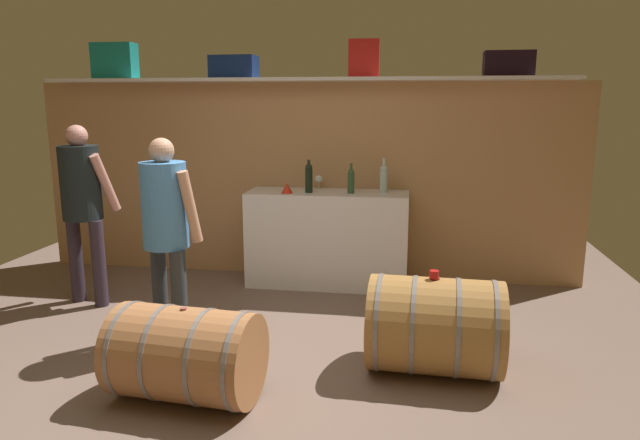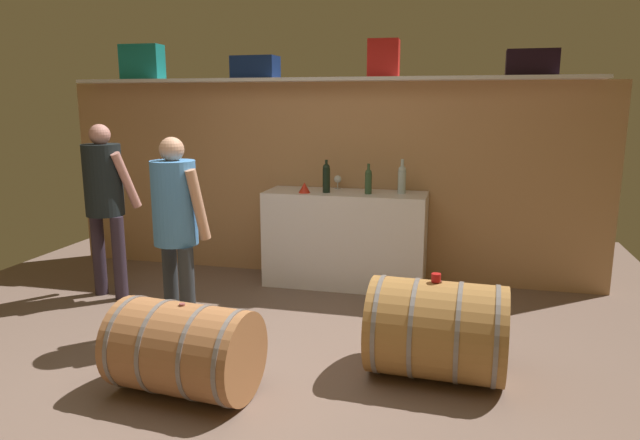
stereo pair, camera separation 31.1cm
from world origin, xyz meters
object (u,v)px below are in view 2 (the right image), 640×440
(wine_barrel_near, at_px, (437,330))
(visitor_tasting, at_px, (105,193))
(wine_glass, at_px, (338,180))
(tasting_cup, at_px, (436,278))
(toolcase_black, at_px, (532,63))
(work_cabinet, at_px, (345,239))
(toolcase_red, at_px, (384,58))
(wine_bottle_green, at_px, (368,181))
(wine_bottle_clear, at_px, (402,178))
(toolcase_teal, at_px, (142,62))
(wine_bottle_dark, at_px, (326,177))
(winemaker_pouring, at_px, (176,218))
(red_funnel, at_px, (304,188))
(toolcase_navy, at_px, (255,67))
(wine_barrel_far, at_px, (184,349))

(wine_barrel_near, height_order, visitor_tasting, visitor_tasting)
(wine_glass, distance_m, tasting_cup, 2.22)
(toolcase_black, bearing_deg, tasting_cup, -107.97)
(work_cabinet, bearing_deg, toolcase_red, 28.77)
(wine_bottle_green, height_order, wine_glass, wine_bottle_green)
(wine_bottle_clear, bearing_deg, toolcase_teal, 177.55)
(wine_bottle_dark, height_order, tasting_cup, wine_bottle_dark)
(toolcase_black, bearing_deg, wine_glass, -178.98)
(wine_bottle_green, bearing_deg, work_cabinet, 167.38)
(toolcase_black, distance_m, winemaker_pouring, 3.31)
(red_funnel, bearing_deg, toolcase_navy, 151.93)
(wine_bottle_clear, bearing_deg, winemaker_pouring, -131.75)
(wine_bottle_clear, bearing_deg, wine_barrel_near, -76.35)
(toolcase_navy, height_order, work_cabinet, toolcase_navy)
(tasting_cup, bearing_deg, red_funnel, 129.25)
(toolcase_black, xyz_separation_m, wine_bottle_clear, (-1.09, -0.12, -1.04))
(toolcase_teal, bearing_deg, work_cabinet, -7.07)
(wine_bottle_dark, height_order, wine_glass, wine_bottle_dark)
(wine_bottle_clear, bearing_deg, tasting_cup, -76.93)
(toolcase_red, bearing_deg, wine_bottle_clear, -31.14)
(toolcase_black, relative_size, wine_barrel_far, 0.48)
(wine_bottle_green, distance_m, wine_barrel_far, 2.52)
(work_cabinet, distance_m, wine_bottle_green, 0.63)
(toolcase_black, relative_size, wine_bottle_clear, 1.34)
(wine_barrel_near, distance_m, tasting_cup, 0.35)
(tasting_cup, bearing_deg, toolcase_navy, 134.65)
(winemaker_pouring, xyz_separation_m, visitor_tasting, (-1.08, 0.72, 0.03))
(toolcase_teal, distance_m, wine_bottle_clear, 2.92)
(wine_bottle_dark, bearing_deg, wine_barrel_near, -55.84)
(wine_bottle_green, distance_m, wine_barrel_near, 1.98)
(wine_bottle_clear, bearing_deg, wine_bottle_green, -160.37)
(work_cabinet, xyz_separation_m, tasting_cup, (0.94, -1.74, 0.21))
(red_funnel, relative_size, wine_barrel_near, 0.12)
(tasting_cup, bearing_deg, wine_bottle_dark, 123.70)
(toolcase_red, distance_m, visitor_tasting, 2.81)
(toolcase_black, height_order, wine_bottle_green, toolcase_black)
(wine_glass, xyz_separation_m, wine_barrel_far, (-0.40, -2.52, -0.73))
(work_cabinet, distance_m, visitor_tasting, 2.25)
(wine_glass, distance_m, winemaker_pouring, 1.95)
(wine_glass, bearing_deg, work_cabinet, -57.30)
(toolcase_teal, distance_m, tasting_cup, 3.96)
(toolcase_navy, bearing_deg, toolcase_teal, -178.89)
(toolcase_teal, bearing_deg, toolcase_black, -2.55)
(toolcase_navy, distance_m, wine_bottle_green, 1.59)
(toolcase_black, bearing_deg, toolcase_teal, -178.68)
(wine_barrel_far, xyz_separation_m, tasting_cup, (1.46, 0.59, 0.39))
(toolcase_red, xyz_separation_m, wine_bottle_green, (-0.09, -0.22, -1.11))
(wine_bottle_green, height_order, winemaker_pouring, winemaker_pouring)
(wine_glass, bearing_deg, wine_bottle_clear, -11.01)
(toolcase_red, distance_m, wine_barrel_near, 2.73)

